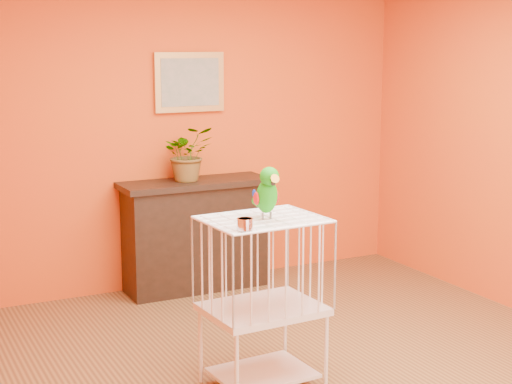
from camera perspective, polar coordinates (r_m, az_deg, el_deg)
ground at (r=5.13m, az=5.02°, el=-13.08°), size 4.50×4.50×0.00m
room_shell at (r=4.72m, az=5.33°, el=4.80°), size 4.50×4.50×4.50m
console_cabinet at (r=6.68m, az=-4.43°, el=-3.13°), size 1.27×0.46×0.94m
potted_plant at (r=6.55m, az=-5.02°, el=2.37°), size 0.46×0.50×0.36m
framed_picture at (r=6.69m, az=-4.85°, el=7.96°), size 0.62×0.04×0.50m
birdcage at (r=4.76m, az=0.50°, el=-7.89°), size 0.71×0.56×1.05m
feed_cup at (r=4.32m, az=-0.80°, el=-2.34°), size 0.09×0.09×0.06m
parrot at (r=4.56m, az=0.80°, el=-0.03°), size 0.16×0.29×0.32m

